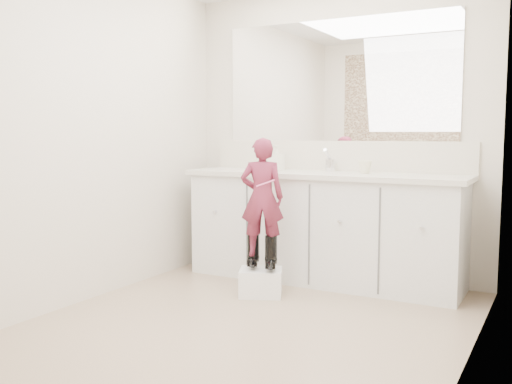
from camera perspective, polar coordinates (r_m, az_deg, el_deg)
The scene contains 18 objects.
floor at distance 3.69m, azimuth -0.73°, elevation -13.13°, with size 3.00×3.00×0.00m, color #897359.
wall_back at distance 4.85m, azimuth 8.02°, elevation 5.80°, with size 2.60×2.60×0.00m, color beige.
wall_front at distance 2.31m, azimuth -19.49°, elevation 5.44°, with size 2.60×2.60×0.00m, color beige.
wall_left at distance 4.28m, azimuth -16.16°, elevation 5.62°, with size 3.00×3.00×0.00m, color beige.
wall_right at distance 3.07m, azimuth 20.99°, elevation 5.42°, with size 3.00×3.00×0.00m, color beige.
vanity_cabinet at distance 4.66m, azimuth 6.69°, elevation -3.75°, with size 2.20×0.55×0.85m, color silver.
countertop at distance 4.60m, azimuth 6.68°, elevation 1.70°, with size 2.28×0.58×0.04m, color beige.
backsplash at distance 4.84m, azimuth 7.93°, elevation 3.62°, with size 2.28×0.03×0.25m, color beige.
mirror at distance 4.86m, azimuth 8.05°, elevation 11.00°, with size 2.00×0.02×1.00m, color white.
dot_panel at distance 2.35m, azimuth -19.70°, elevation 16.45°, with size 2.00×0.01×1.20m, color #472819.
faucet at distance 4.74m, azimuth 7.44°, elevation 2.67°, with size 0.08×0.08×0.10m, color silver.
cup at distance 4.53m, azimuth 10.84°, elevation 2.47°, with size 0.11×0.11×0.10m, color beige.
soap_bottle at distance 4.85m, azimuth 2.11°, elevation 3.42°, with size 0.09×0.10×0.21m, color silver.
step_stool at distance 4.29m, azimuth 0.48°, elevation -9.02°, with size 0.31×0.26×0.20m, color white.
boot_left at distance 4.29m, azimuth -0.28°, elevation -5.90°, with size 0.09×0.17×0.26m, color black, non-canonical shape.
boot_right at distance 4.22m, azimuth 1.51°, elevation -6.10°, with size 0.09×0.17×0.26m, color black, non-canonical shape.
toddler at distance 4.19m, azimuth 0.61°, elevation -0.53°, with size 0.32×0.21×0.87m, color #B13662.
toothbrush at distance 4.08m, azimuth 0.95°, elevation 0.88°, with size 0.01×0.01×0.14m, color pink.
Camera 1 is at (1.72, -3.04, 1.21)m, focal length 40.00 mm.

